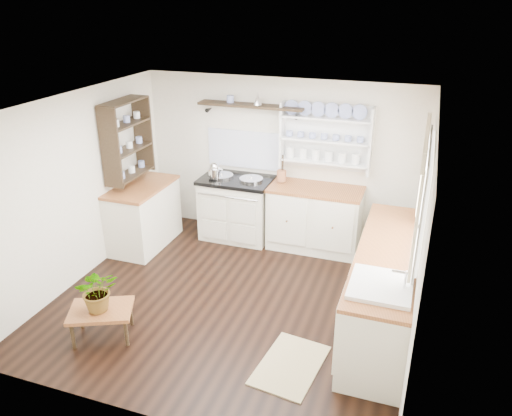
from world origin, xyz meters
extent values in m
cube|color=black|center=(0.00, 0.00, 0.00)|extent=(4.00, 3.80, 0.01)
cube|color=beige|center=(0.00, 1.90, 1.15)|extent=(4.00, 0.02, 2.30)
cube|color=beige|center=(2.00, 0.00, 1.15)|extent=(0.02, 3.80, 2.30)
cube|color=beige|center=(-2.00, 0.00, 1.15)|extent=(0.02, 3.80, 2.30)
cube|color=white|center=(0.00, 0.00, 2.30)|extent=(4.00, 3.80, 0.01)
cube|color=white|center=(1.96, 0.15, 1.50)|extent=(0.04, 1.40, 1.00)
cube|color=white|center=(1.94, 0.15, 1.50)|extent=(0.02, 1.50, 1.10)
cube|color=beige|center=(1.92, 0.15, 2.08)|extent=(0.04, 1.55, 0.18)
cube|color=beige|center=(-0.55, 1.57, 0.43)|extent=(0.98, 0.64, 0.86)
cube|color=black|center=(-0.55, 1.57, 0.89)|extent=(1.02, 0.68, 0.05)
cylinder|color=silver|center=(-0.78, 1.57, 0.93)|extent=(0.33, 0.33, 0.03)
cylinder|color=silver|center=(-0.33, 1.57, 0.93)|extent=(0.33, 0.33, 0.03)
cylinder|color=silver|center=(-0.55, 1.21, 0.76)|extent=(0.88, 0.02, 0.02)
cube|color=beige|center=(0.60, 1.60, 0.44)|extent=(1.25, 0.60, 0.88)
cube|color=brown|center=(0.60, 1.60, 0.88)|extent=(1.27, 0.63, 0.04)
cube|color=beige|center=(1.70, 0.10, 0.44)|extent=(0.60, 2.40, 0.88)
cube|color=brown|center=(1.70, 0.10, 0.88)|extent=(0.62, 2.43, 0.04)
cube|color=white|center=(1.70, -0.65, 0.80)|extent=(0.55, 0.60, 0.28)
cylinder|color=silver|center=(1.90, -0.65, 1.00)|extent=(0.02, 0.02, 0.22)
cube|color=beige|center=(-1.70, 0.90, 0.44)|extent=(0.60, 1.10, 0.88)
cube|color=brown|center=(-1.70, 0.90, 0.88)|extent=(0.62, 1.13, 0.04)
cube|color=white|center=(0.65, 1.88, 1.55)|extent=(1.20, 0.03, 0.90)
cube|color=white|center=(0.65, 1.79, 1.55)|extent=(1.20, 0.22, 0.02)
cylinder|color=navy|center=(0.65, 1.80, 1.82)|extent=(0.20, 0.02, 0.20)
cube|color=black|center=(-0.40, 1.77, 1.92)|extent=(1.50, 0.24, 0.04)
cone|color=black|center=(-1.05, 1.84, 1.81)|extent=(0.06, 0.20, 0.06)
cone|color=black|center=(0.25, 1.84, 1.81)|extent=(0.06, 0.20, 0.06)
cube|color=black|center=(-1.84, 0.90, 1.55)|extent=(0.28, 0.80, 1.05)
cylinder|color=#A1603B|center=(0.08, 1.68, 0.99)|extent=(0.13, 0.13, 0.15)
cube|color=brown|center=(-1.03, -1.10, 0.32)|extent=(0.76, 0.67, 0.04)
cylinder|color=black|center=(-1.20, -1.37, 0.15)|extent=(0.04, 0.04, 0.30)
cylinder|color=black|center=(-1.34, -1.05, 0.15)|extent=(0.04, 0.04, 0.30)
cylinder|color=black|center=(-0.72, -1.15, 0.15)|extent=(0.04, 0.04, 0.30)
cylinder|color=black|center=(-0.86, -0.83, 0.15)|extent=(0.04, 0.04, 0.30)
imported|color=#3F7233|center=(-1.03, -1.10, 0.57)|extent=(0.55, 0.54, 0.46)
cube|color=#938556|center=(0.95, -0.90, 0.01)|extent=(0.65, 0.91, 0.02)
camera|label=1|loc=(1.89, -4.64, 3.34)|focal=35.00mm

